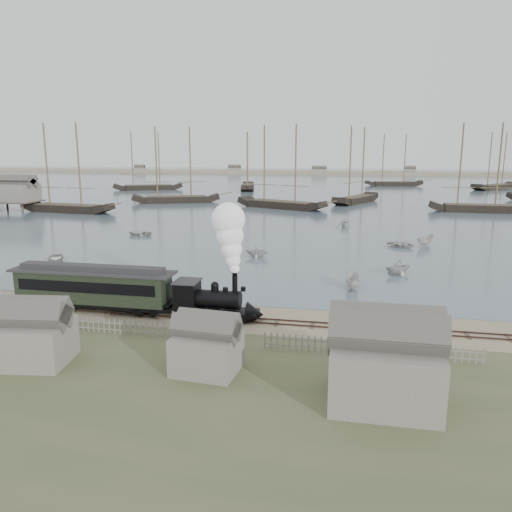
# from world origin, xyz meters

# --- Properties ---
(ground) EXTENTS (600.00, 600.00, 0.00)m
(ground) POSITION_xyz_m (0.00, 0.00, 0.00)
(ground) COLOR tan
(ground) RESTS_ON ground
(harbor_water) EXTENTS (600.00, 336.00, 0.06)m
(harbor_water) POSITION_xyz_m (0.00, 170.00, 0.03)
(harbor_water) COLOR #485767
(harbor_water) RESTS_ON ground
(rail_track) EXTENTS (120.00, 1.80, 0.16)m
(rail_track) POSITION_xyz_m (0.00, -2.00, 0.04)
(rail_track) COLOR #3C2721
(rail_track) RESTS_ON ground
(picket_fence_west) EXTENTS (19.00, 0.10, 1.20)m
(picket_fence_west) POSITION_xyz_m (-6.50, -7.00, 0.00)
(picket_fence_west) COLOR slate
(picket_fence_west) RESTS_ON ground
(picket_fence_east) EXTENTS (15.00, 0.10, 1.20)m
(picket_fence_east) POSITION_xyz_m (12.50, -7.50, 0.00)
(picket_fence_east) COLOR slate
(picket_fence_east) RESTS_ON ground
(shed_left) EXTENTS (5.00, 4.00, 4.10)m
(shed_left) POSITION_xyz_m (-10.00, -13.00, 0.00)
(shed_left) COLOR slate
(shed_left) RESTS_ON ground
(shed_mid) EXTENTS (4.00, 3.50, 3.60)m
(shed_mid) POSITION_xyz_m (2.00, -12.00, 0.00)
(shed_mid) COLOR slate
(shed_mid) RESTS_ON ground
(shed_right) EXTENTS (6.00, 5.00, 5.10)m
(shed_right) POSITION_xyz_m (13.00, -14.00, 0.00)
(shed_right) COLOR slate
(shed_right) RESTS_ON ground
(far_spit) EXTENTS (500.00, 20.00, 1.80)m
(far_spit) POSITION_xyz_m (0.00, 250.00, 0.00)
(far_spit) COLOR tan
(far_spit) RESTS_ON ground
(locomotive) EXTENTS (7.65, 2.86, 9.54)m
(locomotive) POSITION_xyz_m (0.70, -2.00, 4.40)
(locomotive) COLOR black
(locomotive) RESTS_ON ground
(passenger_coach) EXTENTS (14.91, 2.88, 3.62)m
(passenger_coach) POSITION_xyz_m (-11.48, -2.00, 2.28)
(passenger_coach) COLOR black
(passenger_coach) RESTS_ON ground
(beached_dinghy) EXTENTS (4.68, 5.13, 0.87)m
(beached_dinghy) POSITION_xyz_m (-14.91, 0.89, 0.43)
(beached_dinghy) COLOR beige
(beached_dinghy) RESTS_ON ground
(rowboat_0) EXTENTS (5.10, 4.66, 0.86)m
(rowboat_0) POSITION_xyz_m (-26.39, 15.21, 0.49)
(rowboat_0) COLOR beige
(rowboat_0) RESTS_ON harbor_water
(rowboat_1) EXTENTS (2.83, 3.24, 1.66)m
(rowboat_1) POSITION_xyz_m (-1.54, 22.75, 0.89)
(rowboat_1) COLOR beige
(rowboat_1) RESTS_ON harbor_water
(rowboat_2) EXTENTS (3.66, 1.43, 1.41)m
(rowboat_2) POSITION_xyz_m (11.03, 9.78, 0.76)
(rowboat_2) COLOR beige
(rowboat_2) RESTS_ON harbor_water
(rowboat_3) EXTENTS (4.49, 4.92, 0.83)m
(rowboat_3) POSITION_xyz_m (17.85, 33.62, 0.48)
(rowboat_3) COLOR beige
(rowboat_3) RESTS_ON harbor_water
(rowboat_4) EXTENTS (4.27, 4.40, 1.77)m
(rowboat_4) POSITION_xyz_m (16.13, 16.77, 0.95)
(rowboat_4) COLOR beige
(rowboat_4) RESTS_ON harbor_water
(rowboat_5) EXTENTS (4.16, 3.38, 1.54)m
(rowboat_5) POSITION_xyz_m (21.43, 35.17, 0.83)
(rowboat_5) COLOR beige
(rowboat_5) RESTS_ON harbor_water
(rowboat_6) EXTENTS (3.47, 4.48, 0.85)m
(rowboat_6) POSITION_xyz_m (-24.03, 35.51, 0.49)
(rowboat_6) COLOR beige
(rowboat_6) RESTS_ON harbor_water
(rowboat_7) EXTENTS (3.27, 2.85, 1.67)m
(rowboat_7) POSITION_xyz_m (9.17, 51.57, 0.90)
(rowboat_7) COLOR beige
(rowboat_7) RESTS_ON harbor_water
(schooner_0) EXTENTS (23.06, 7.98, 20.00)m
(schooner_0) POSITION_xyz_m (-53.34, 61.88, 10.06)
(schooner_0) COLOR black
(schooner_0) RESTS_ON harbor_water
(schooner_1) EXTENTS (23.56, 12.70, 20.00)m
(schooner_1) POSITION_xyz_m (-36.18, 86.32, 10.06)
(schooner_1) COLOR black
(schooner_1) RESTS_ON harbor_water
(schooner_2) EXTENTS (23.42, 14.57, 20.00)m
(schooner_2) POSITION_xyz_m (-6.71, 78.97, 10.06)
(schooner_2) COLOR black
(schooner_2) RESTS_ON harbor_water
(schooner_3) EXTENTS (13.01, 20.45, 20.00)m
(schooner_3) POSITION_xyz_m (11.21, 94.85, 10.06)
(schooner_3) COLOR black
(schooner_3) RESTS_ON harbor_water
(schooner_4) EXTENTS (21.10, 5.22, 20.00)m
(schooner_4) POSITION_xyz_m (38.48, 80.15, 10.06)
(schooner_4) COLOR black
(schooner_4) RESTS_ON harbor_water
(schooner_6) EXTENTS (24.02, 14.56, 20.00)m
(schooner_6) POSITION_xyz_m (-60.63, 124.61, 10.06)
(schooner_6) COLOR black
(schooner_6) RESTS_ON harbor_water
(schooner_7) EXTENTS (8.64, 21.33, 20.00)m
(schooner_7) POSITION_xyz_m (-26.60, 132.69, 10.06)
(schooner_7) COLOR black
(schooner_7) RESTS_ON harbor_water
(schooner_8) EXTENTS (22.25, 8.99, 20.00)m
(schooner_8) POSITION_xyz_m (25.40, 160.56, 10.06)
(schooner_8) COLOR black
(schooner_8) RESTS_ON harbor_water
(schooner_9) EXTENTS (20.36, 20.47, 20.00)m
(schooner_9) POSITION_xyz_m (59.79, 151.12, 10.06)
(schooner_9) COLOR black
(schooner_9) RESTS_ON harbor_water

